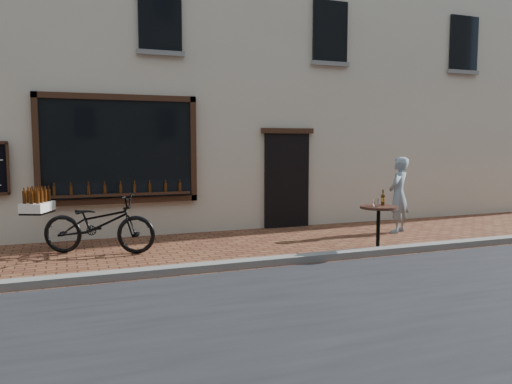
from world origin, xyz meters
name	(u,v)px	position (x,y,z in m)	size (l,w,h in m)	color
ground	(267,269)	(0.00, 0.00, 0.00)	(90.00, 90.00, 0.00)	#552C1B
kerb	(262,262)	(0.00, 0.20, 0.06)	(90.00, 0.25, 0.12)	slate
shop_building	(177,31)	(0.00, 6.50, 5.00)	(28.00, 6.20, 10.00)	beige
cargo_bicycle	(97,223)	(-2.44, 2.12, 0.55)	(2.41, 1.53, 1.14)	black
bistro_table	(378,219)	(2.31, 0.35, 0.61)	(0.66, 0.66, 1.14)	black
pedestrian	(399,195)	(3.93, 1.95, 0.84)	(0.61, 0.40, 1.68)	gray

